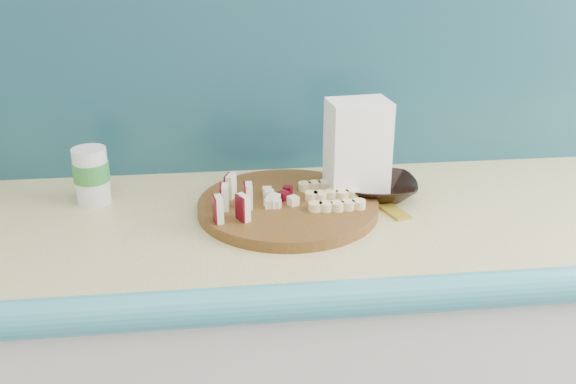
# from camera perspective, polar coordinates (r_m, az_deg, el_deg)

# --- Properties ---
(backsplash) EXTENTS (2.20, 0.02, 0.50)m
(backsplash) POSITION_cam_1_polar(r_m,az_deg,el_deg) (1.49, 6.28, 11.55)
(backsplash) COLOR teal
(backsplash) RESTS_ON kitchen_counter
(cutting_board) EXTENTS (0.38, 0.38, 0.02)m
(cutting_board) POSITION_cam_1_polar(r_m,az_deg,el_deg) (1.29, -0.00, -1.28)
(cutting_board) COLOR #4A2B0F
(cutting_board) RESTS_ON kitchen_counter
(apple_wedges) EXTENTS (0.08, 0.14, 0.05)m
(apple_wedges) POSITION_cam_1_polar(r_m,az_deg,el_deg) (1.24, -4.93, -0.62)
(apple_wedges) COLOR beige
(apple_wedges) RESTS_ON cutting_board
(apple_chunks) EXTENTS (0.06, 0.06, 0.02)m
(apple_chunks) POSITION_cam_1_polar(r_m,az_deg,el_deg) (1.28, -1.00, -0.53)
(apple_chunks) COLOR #F3E4C2
(apple_chunks) RESTS_ON cutting_board
(banana_slices) EXTENTS (0.12, 0.14, 0.02)m
(banana_slices) POSITION_cam_1_polar(r_m,az_deg,el_deg) (1.30, 3.87, -0.25)
(banana_slices) COLOR #F0D893
(banana_slices) RESTS_ON cutting_board
(brown_bowl) EXTENTS (0.17, 0.17, 0.04)m
(brown_bowl) POSITION_cam_1_polar(r_m,az_deg,el_deg) (1.37, 8.10, 0.32)
(brown_bowl) COLOR black
(brown_bowl) RESTS_ON kitchen_counter
(flour_bag) EXTENTS (0.13, 0.10, 0.21)m
(flour_bag) POSITION_cam_1_polar(r_m,az_deg,el_deg) (1.33, 6.17, 3.72)
(flour_bag) COLOR white
(flour_bag) RESTS_ON kitchen_counter
(canister) EXTENTS (0.07, 0.07, 0.12)m
(canister) POSITION_cam_1_polar(r_m,az_deg,el_deg) (1.37, -17.07, 1.49)
(canister) COLOR silver
(canister) RESTS_ON kitchen_counter
(banana_peel) EXTENTS (0.21, 0.18, 0.01)m
(banana_peel) POSITION_cam_1_polar(r_m,az_deg,el_deg) (1.33, 6.38, -1.04)
(banana_peel) COLOR gold
(banana_peel) RESTS_ON kitchen_counter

